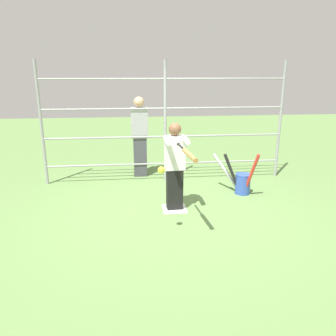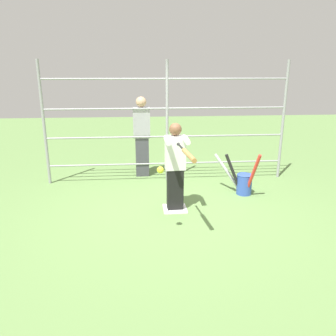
{
  "view_description": "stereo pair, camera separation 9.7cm",
  "coord_description": "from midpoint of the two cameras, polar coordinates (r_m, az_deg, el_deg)",
  "views": [
    {
      "loc": [
        0.67,
        5.18,
        2.29
      ],
      "look_at": [
        0.15,
        0.39,
        0.86
      ],
      "focal_mm": 35.0,
      "sensor_mm": 36.0,
      "label": 1
    },
    {
      "loc": [
        0.57,
        5.19,
        2.29
      ],
      "look_at": [
        0.15,
        0.39,
        0.86
      ],
      "focal_mm": 35.0,
      "sensor_mm": 36.0,
      "label": 2
    }
  ],
  "objects": [
    {
      "name": "ground_plane",
      "position": [
        5.7,
        1.7,
        -7.18
      ],
      "size": [
        24.0,
        24.0,
        0.0
      ],
      "primitive_type": "plane",
      "color": "#608447"
    },
    {
      "name": "home_plate",
      "position": [
        5.7,
        1.71,
        -7.09
      ],
      "size": [
        0.4,
        0.4,
        0.02
      ],
      "color": "white",
      "rests_on": "ground"
    },
    {
      "name": "fence_backstop",
      "position": [
        6.89,
        0.25,
        7.91
      ],
      "size": [
        5.07,
        0.06,
        2.52
      ],
      "color": "#939399",
      "rests_on": "ground"
    },
    {
      "name": "batter",
      "position": [
        5.41,
        1.79,
        0.61
      ],
      "size": [
        0.38,
        0.51,
        1.5
      ],
      "color": "black",
      "rests_on": "ground"
    },
    {
      "name": "baseball_bat_swinging",
      "position": [
        4.41,
        4.04,
        2.5
      ],
      "size": [
        0.15,
        0.94,
        0.08
      ],
      "color": "black"
    },
    {
      "name": "softball_in_flight",
      "position": [
        4.41,
        -0.71,
        -0.35
      ],
      "size": [
        0.1,
        0.1,
        0.1
      ],
      "color": "yellow"
    },
    {
      "name": "bat_bucket",
      "position": [
        6.47,
        13.32,
        -2.37
      ],
      "size": [
        0.72,
        0.78,
        0.87
      ],
      "color": "#3351B2",
      "rests_on": "ground"
    },
    {
      "name": "bystander_behind_fence",
      "position": [
        7.28,
        -4.19,
        5.65
      ],
      "size": [
        0.37,
        0.23,
        1.77
      ],
      "color": "#3F3F47",
      "rests_on": "ground"
    }
  ]
}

